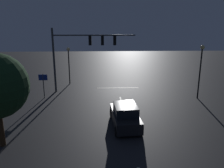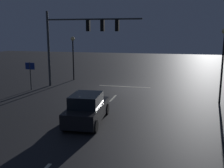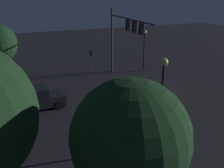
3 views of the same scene
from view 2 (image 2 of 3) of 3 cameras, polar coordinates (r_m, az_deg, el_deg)
The scene contains 9 objects.
ground_plane at distance 24.81m, azimuth 2.37°, elevation -0.85°, with size 80.00×80.00×0.00m, color #232326.
traffic_signal_assembly at distance 24.79m, azimuth -6.88°, elevation 10.77°, with size 9.04×0.47×7.07m.
lane_dash_far at distance 21.00m, azimuth 0.23°, elevation -3.07°, with size 2.20×0.16×0.01m, color beige.
lane_dash_mid at distance 15.48m, azimuth -4.97°, elevation -8.41°, with size 2.20×0.16×0.01m, color beige.
stop_bar at distance 25.42m, azimuth 2.65°, elevation -0.55°, with size 5.00×0.16×0.01m, color beige.
car_approaching at distance 15.48m, azimuth -5.42°, elevation -5.33°, with size 2.15×4.46×1.70m.
street_lamp_left_kerb at distance 20.47m, azimuth 22.91°, elevation 6.41°, with size 0.44×0.44×5.46m.
street_lamp_right_kerb at distance 28.84m, azimuth -8.42°, elevation 7.37°, with size 0.44×0.44×4.67m.
route_sign at distance 24.71m, azimuth -17.25°, elevation 2.90°, with size 0.90×0.11×2.53m.
Camera 2 is at (-4.70, 23.80, 5.21)m, focal length 42.37 mm.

